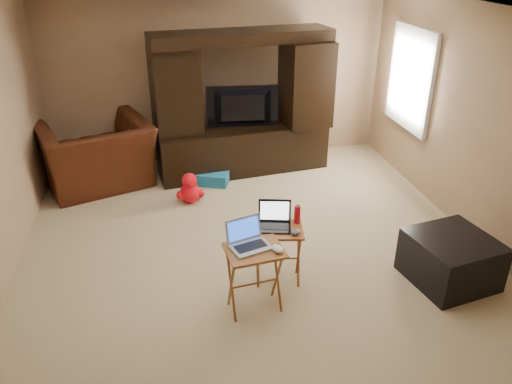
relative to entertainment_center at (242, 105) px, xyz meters
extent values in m
plane|color=beige|center=(-0.26, -2.11, -1.00)|extent=(5.50, 5.50, 0.00)
plane|color=silver|center=(-0.26, -2.11, 1.50)|extent=(5.50, 5.50, 0.00)
plane|color=tan|center=(-0.26, 0.64, 0.25)|extent=(5.00, 0.00, 5.00)
plane|color=tan|center=(-0.26, -4.86, 0.25)|extent=(5.00, 0.00, 5.00)
plane|color=tan|center=(2.24, -2.11, 0.25)|extent=(0.00, 5.50, 5.50)
plane|color=white|center=(2.22, -0.56, 0.40)|extent=(0.00, 1.20, 1.20)
cube|color=white|center=(2.20, -0.56, 0.40)|extent=(0.06, 1.14, 1.34)
cube|color=black|center=(0.00, 0.00, 0.00)|extent=(2.51, 0.92, 2.01)
imported|color=black|center=(0.00, -0.04, -0.04)|extent=(1.03, 0.22, 0.59)
imported|color=#481C0F|center=(-2.04, -0.12, -0.55)|extent=(1.71, 1.61, 0.90)
cube|color=black|center=(1.56, -3.05, -0.76)|extent=(0.87, 0.87, 0.48)
cube|color=#A35C27|center=(-0.43, -3.10, -0.68)|extent=(0.55, 0.46, 0.65)
cube|color=#A96028|center=(-0.12, -2.73, -0.70)|extent=(0.52, 0.44, 0.60)
cube|color=#A6A5AA|center=(-0.46, -3.07, -0.24)|extent=(0.41, 0.37, 0.24)
cube|color=black|center=(-0.16, -2.71, -0.28)|extent=(0.37, 0.33, 0.24)
ellipsoid|color=silver|center=(-0.24, -3.17, -0.33)|extent=(0.12, 0.15, 0.05)
ellipsoid|color=#3A3A3F|center=(0.01, -2.85, -0.38)|extent=(0.12, 0.14, 0.05)
cylinder|color=red|center=(0.08, -2.65, -0.31)|extent=(0.06, 0.06, 0.18)
camera|label=1|loc=(-1.12, -6.69, 2.06)|focal=35.00mm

